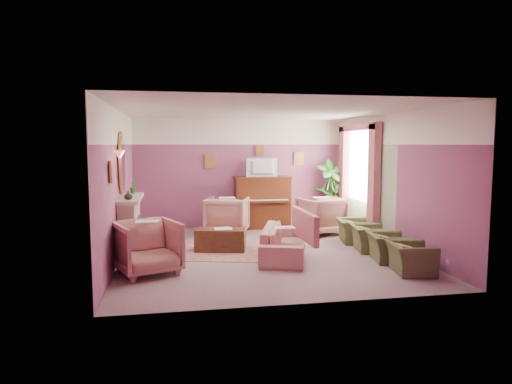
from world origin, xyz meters
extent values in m
cube|color=gray|center=(0.00, 0.00, 0.00)|extent=(5.50, 6.00, 0.01)
cube|color=silver|center=(0.00, 0.00, 2.80)|extent=(5.50, 6.00, 0.01)
cube|color=#723E67|center=(0.00, 3.00, 1.40)|extent=(5.50, 0.02, 2.80)
cube|color=#723E67|center=(0.00, -3.00, 1.40)|extent=(5.50, 0.02, 2.80)
cube|color=#723E67|center=(-2.75, 0.00, 1.40)|extent=(0.02, 6.00, 2.80)
cube|color=#723E67|center=(2.75, 0.00, 1.40)|extent=(0.02, 6.00, 2.80)
cube|color=white|center=(0.00, 2.99, 2.47)|extent=(5.50, 0.01, 0.65)
cube|color=#A5B490|center=(2.73, 1.30, 1.07)|extent=(0.01, 3.00, 2.15)
cube|color=tan|center=(-2.59, 0.20, 0.55)|extent=(0.30, 1.40, 1.10)
cube|color=#262626|center=(-2.49, 0.20, 0.40)|extent=(0.18, 0.72, 0.68)
cube|color=orange|center=(-2.45, 0.20, 0.22)|extent=(0.06, 0.54, 0.10)
cube|color=tan|center=(-2.56, 0.20, 1.12)|extent=(0.40, 1.55, 0.07)
cube|color=tan|center=(-2.39, 0.20, 0.01)|extent=(0.55, 1.50, 0.02)
ellipsoid|color=#BD8A47|center=(-2.70, 0.20, 1.80)|extent=(0.04, 0.72, 1.20)
ellipsoid|color=white|center=(-2.67, 0.20, 1.80)|extent=(0.01, 0.60, 1.06)
cone|color=#F68668|center=(-2.62, -0.85, 1.98)|extent=(0.20, 0.20, 0.16)
cube|color=#4C2110|center=(0.50, 2.68, 0.65)|extent=(1.40, 0.60, 1.30)
cube|color=#4C2110|center=(0.50, 2.33, 0.72)|extent=(1.30, 0.12, 0.06)
cube|color=silver|center=(0.50, 2.33, 0.76)|extent=(1.20, 0.08, 0.02)
cube|color=#4C2110|center=(0.50, 2.68, 1.31)|extent=(1.45, 0.65, 0.04)
imported|color=#262626|center=(0.50, 2.63, 1.60)|extent=(0.80, 0.12, 0.48)
cube|color=#BD8A47|center=(-0.80, 2.96, 1.72)|extent=(0.30, 0.03, 0.38)
cube|color=#BD8A47|center=(1.55, 2.96, 1.78)|extent=(0.26, 0.03, 0.34)
cube|color=#BD8A47|center=(0.50, 2.96, 2.00)|extent=(0.22, 0.03, 0.26)
cube|color=#BD8A47|center=(-2.71, -1.20, 1.72)|extent=(0.03, 0.28, 0.36)
cube|color=silver|center=(2.70, 1.55, 1.70)|extent=(0.03, 1.40, 1.80)
cube|color=#A5505E|center=(2.62, 0.63, 1.30)|extent=(0.16, 0.34, 2.60)
cube|color=#A5505E|center=(2.62, 2.47, 1.30)|extent=(0.16, 0.34, 2.60)
cube|color=#A5505E|center=(2.62, 1.55, 2.56)|extent=(0.16, 2.20, 0.16)
imported|color=#2F7326|center=(-2.55, 0.75, 1.29)|extent=(0.16, 0.16, 0.28)
imported|color=white|center=(-2.55, -0.30, 1.23)|extent=(0.16, 0.16, 0.16)
cube|color=#9A5F58|center=(-0.78, 0.27, 0.01)|extent=(2.85, 2.33, 0.01)
cube|color=#412214|center=(-0.82, 0.29, 0.23)|extent=(1.09, 0.72, 0.45)
cube|color=silver|center=(-0.77, 0.29, 0.46)|extent=(0.35, 0.28, 0.01)
imported|color=tan|center=(0.33, -0.44, 0.40)|extent=(0.67, 2.00, 0.81)
cube|color=#A5505E|center=(0.73, -0.44, 0.60)|extent=(0.10, 1.52, 0.56)
imported|color=tan|center=(-0.49, 1.99, 0.50)|extent=(0.95, 0.95, 0.99)
imported|color=tan|center=(1.74, 1.61, 0.50)|extent=(0.95, 0.95, 0.99)
imported|color=tan|center=(-2.18, -1.13, 0.50)|extent=(0.95, 0.95, 0.99)
imported|color=#4F522F|center=(2.16, -1.88, 0.34)|extent=(0.56, 0.79, 0.68)
imported|color=#4F522F|center=(2.16, -1.06, 0.34)|extent=(0.56, 0.79, 0.68)
imported|color=#4F522F|center=(2.16, -0.24, 0.34)|extent=(0.56, 0.79, 0.68)
imported|color=#4F522F|center=(2.16, 0.58, 0.34)|extent=(0.56, 0.79, 0.68)
cylinder|color=silver|center=(2.31, 2.64, 0.35)|extent=(0.52, 0.52, 0.70)
imported|color=#2F7326|center=(2.31, 2.64, 0.87)|extent=(0.30, 0.30, 0.34)
imported|color=#2F7326|center=(2.43, 2.54, 0.84)|extent=(0.16, 0.16, 0.28)
cylinder|color=brown|center=(2.31, 2.58, 0.17)|extent=(0.34, 0.34, 0.34)
imported|color=#2F7326|center=(2.31, 2.58, 1.06)|extent=(0.76, 0.76, 1.44)
camera|label=1|loc=(-1.72, -8.79, 2.16)|focal=32.00mm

